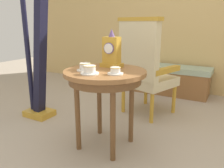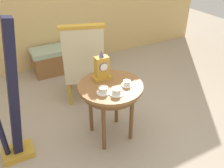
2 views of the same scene
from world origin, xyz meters
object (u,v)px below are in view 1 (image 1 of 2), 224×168
object	(u,v)px
teacup_left	(85,67)
window_bench	(171,80)
side_table	(105,80)
teacup_center	(115,71)
armchair	(144,67)
mantel_clock	(112,52)
teacup_right	(90,70)
harp	(37,60)

from	to	relation	value
teacup_left	window_bench	world-z (taller)	teacup_left
side_table	teacup_center	distance (m)	0.20
side_table	armchair	bearing A→B (deg)	88.29
teacup_left	armchair	xyz separation A→B (m)	(0.16, 0.94, -0.14)
teacup_left	mantel_clock	distance (m)	0.30
side_table	window_bench	distance (m)	1.89
teacup_right	side_table	bearing A→B (deg)	81.29
teacup_left	teacup_right	world-z (taller)	teacup_right
window_bench	side_table	bearing A→B (deg)	-92.59
harp	armchair	bearing A→B (deg)	32.37
side_table	teacup_left	distance (m)	0.20
teacup_right	mantel_clock	world-z (taller)	mantel_clock
mantel_clock	teacup_left	bearing A→B (deg)	-112.92
side_table	armchair	size ratio (longest dim) A/B	0.61
teacup_center	harp	size ratio (longest dim) A/B	0.07
teacup_center	window_bench	size ratio (longest dim) A/B	0.11
teacup_right	mantel_clock	bearing A→B (deg)	89.23
teacup_right	armchair	bearing A→B (deg)	87.03
mantel_clock	window_bench	size ratio (longest dim) A/B	0.29
teacup_right	window_bench	world-z (taller)	teacup_right
side_table	window_bench	world-z (taller)	side_table
mantel_clock	harp	world-z (taller)	harp
teacup_left	teacup_center	world-z (taller)	teacup_left
side_table	teacup_left	size ratio (longest dim) A/B	4.95
side_table	mantel_clock	distance (m)	0.27
mantel_clock	window_bench	xyz separation A→B (m)	(0.11, 1.70, -0.61)
teacup_left	armchair	size ratio (longest dim) A/B	0.12
teacup_center	harp	distance (m)	1.19
teacup_right	harp	size ratio (longest dim) A/B	0.08
teacup_left	teacup_center	distance (m)	0.28
side_table	harp	world-z (taller)	harp
armchair	teacup_right	bearing A→B (deg)	-92.97
side_table	harp	size ratio (longest dim) A/B	0.41
side_table	teacup_center	world-z (taller)	teacup_center
side_table	teacup_left	xyz separation A→B (m)	(-0.13, -0.10, 0.11)
teacup_left	teacup_right	distance (m)	0.13
teacup_center	mantel_clock	xyz separation A→B (m)	(-0.17, 0.24, 0.11)
teacup_center	window_bench	world-z (taller)	teacup_center
teacup_left	harp	xyz separation A→B (m)	(-0.87, 0.29, -0.05)
harp	mantel_clock	bearing A→B (deg)	-1.81
side_table	window_bench	xyz separation A→B (m)	(0.08, 1.85, -0.39)
side_table	mantel_clock	bearing A→B (deg)	98.58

